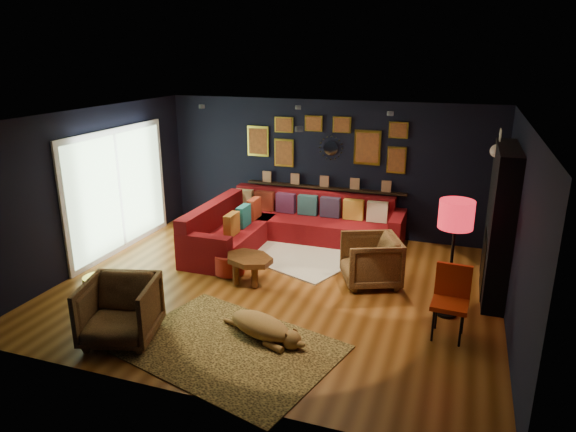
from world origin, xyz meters
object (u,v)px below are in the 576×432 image
(coffee_table, at_px, (249,262))
(orange_chair, at_px, (451,295))
(gold_stool, at_px, (98,292))
(dog, at_px, (260,322))
(sectional, at_px, (280,227))
(pouf, at_px, (230,264))
(armchair_left, at_px, (120,308))
(floor_lamp, at_px, (456,220))
(armchair_right, at_px, (371,258))

(coffee_table, relative_size, orange_chair, 1.09)
(gold_stool, relative_size, dog, 0.38)
(sectional, distance_m, dog, 3.36)
(dog, bearing_deg, pouf, 146.46)
(orange_chair, bearing_deg, pouf, 170.90)
(pouf, height_order, armchair_left, armchair_left)
(orange_chair, height_order, floor_lamp, floor_lamp)
(orange_chair, distance_m, dog, 2.42)
(armchair_left, distance_m, gold_stool, 1.04)
(pouf, relative_size, floor_lamp, 0.30)
(gold_stool, bearing_deg, pouf, 53.00)
(armchair_left, distance_m, dog, 1.74)
(armchair_right, xyz_separation_m, floor_lamp, (1.18, -0.65, 0.95))
(orange_chair, bearing_deg, coffee_table, 172.89)
(sectional, distance_m, armchair_left, 3.92)
(coffee_table, distance_m, gold_stool, 2.21)
(sectional, relative_size, dog, 2.71)
(pouf, relative_size, orange_chair, 0.52)
(coffee_table, bearing_deg, floor_lamp, -0.83)
(coffee_table, xyz_separation_m, orange_chair, (3.00, -0.57, 0.19))
(sectional, xyz_separation_m, armchair_left, (-0.69, -3.86, 0.12))
(gold_stool, xyz_separation_m, dog, (2.44, 0.02, -0.03))
(sectional, bearing_deg, armchair_right, -32.05)
(pouf, distance_m, dog, 2.02)
(coffee_table, relative_size, floor_lamp, 0.62)
(dog, bearing_deg, sectional, 125.93)
(pouf, distance_m, floor_lamp, 3.60)
(gold_stool, bearing_deg, sectional, 64.97)
(sectional, xyz_separation_m, coffee_table, (0.16, -1.82, 0.04))
(armchair_left, relative_size, orange_chair, 0.95)
(coffee_table, relative_size, pouf, 2.09)
(coffee_table, relative_size, dog, 0.80)
(coffee_table, xyz_separation_m, floor_lamp, (2.96, -0.04, 1.01))
(pouf, distance_m, orange_chair, 3.54)
(sectional, bearing_deg, dog, -74.17)
(armchair_right, bearing_deg, pouf, -103.01)
(armchair_right, bearing_deg, coffee_table, -94.38)
(coffee_table, height_order, orange_chair, orange_chair)
(armchair_left, relative_size, gold_stool, 1.84)
(orange_chair, bearing_deg, sectional, 146.56)
(pouf, xyz_separation_m, orange_chair, (3.43, -0.78, 0.36))
(armchair_left, xyz_separation_m, gold_stool, (-0.83, 0.60, -0.20))
(pouf, bearing_deg, orange_chair, -12.75)
(gold_stool, bearing_deg, dog, 0.48)
(sectional, distance_m, floor_lamp, 3.78)
(sectional, height_order, floor_lamp, floor_lamp)
(orange_chair, distance_m, floor_lamp, 0.98)
(armchair_right, xyz_separation_m, gold_stool, (-3.45, -2.05, -0.19))
(sectional, height_order, orange_chair, orange_chair)
(coffee_table, height_order, armchair_right, armchair_right)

